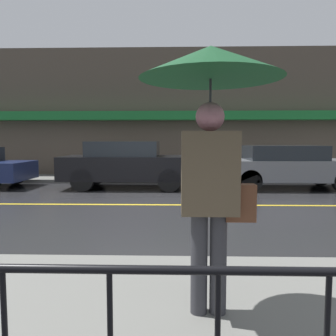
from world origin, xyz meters
name	(u,v)px	position (x,y,z in m)	size (l,w,h in m)	color
ground_plane	(140,205)	(0.00, 0.00, 0.00)	(80.00, 80.00, 0.00)	#262628
sidewalk_near	(63,328)	(0.00, -5.44, 0.07)	(28.00, 2.97, 0.14)	slate
sidewalk_far	(154,179)	(0.00, 4.93, 0.07)	(28.00, 1.95, 0.14)	slate
lane_marking	(140,205)	(0.00, 0.00, 0.00)	(25.20, 0.12, 0.01)	gold
building_storefront	(156,114)	(0.00, 6.03, 2.71)	(28.00, 0.85, 5.43)	#4C4238
pedestrian	(211,101)	(1.18, -5.29, 1.88)	(1.14, 1.14, 2.17)	#333338
car_black	(128,164)	(-0.71, 2.88, 0.81)	(4.35, 1.88, 1.55)	black
car_grey	(287,166)	(4.51, 2.88, 0.74)	(4.55, 1.90, 1.42)	slate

